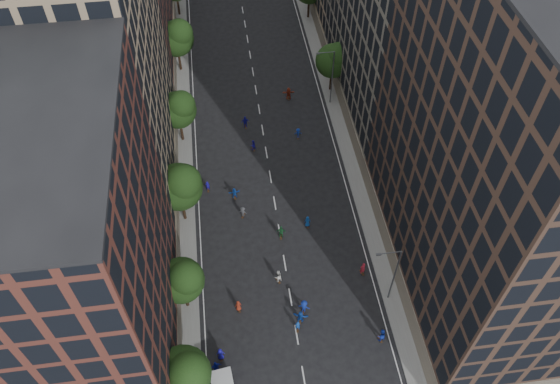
# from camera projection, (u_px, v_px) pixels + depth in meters

# --- Properties ---
(ground) EXTENTS (240.00, 240.00, 0.00)m
(ground) POSITION_uv_depth(u_px,v_px,m) (263.00, 132.00, 76.94)
(ground) COLOR black
(ground) RESTS_ON ground
(sidewalk_left) EXTENTS (4.00, 105.00, 0.15)m
(sidewalk_left) POSITION_uv_depth(u_px,v_px,m) (177.00, 105.00, 80.66)
(sidewalk_left) COLOR slate
(sidewalk_left) RESTS_ON ground
(sidewalk_right) EXTENTS (4.00, 105.00, 0.15)m
(sidewalk_right) POSITION_uv_depth(u_px,v_px,m) (336.00, 91.00, 82.74)
(sidewalk_right) COLOR slate
(sidewalk_right) RESTS_ON ground
(bldg_left_a) EXTENTS (14.00, 22.00, 30.00)m
(bldg_left_a) POSITION_uv_depth(u_px,v_px,m) (71.00, 260.00, 45.24)
(bldg_left_a) COLOR #53281F
(bldg_left_a) RESTS_ON ground
(bldg_left_b) EXTENTS (14.00, 26.00, 34.00)m
(bldg_left_b) POSITION_uv_depth(u_px,v_px,m) (91.00, 66.00, 59.13)
(bldg_left_b) COLOR #927C60
(bldg_left_b) RESTS_ON ground
(bldg_right_a) EXTENTS (14.00, 30.00, 36.00)m
(bldg_right_a) POSITION_uv_depth(u_px,v_px,m) (500.00, 157.00, 48.82)
(bldg_right_a) COLOR #412C22
(bldg_right_a) RESTS_ON ground
(bldg_right_b) EXTENTS (14.00, 28.00, 33.00)m
(bldg_right_b) POSITION_uv_depth(u_px,v_px,m) (406.00, 1.00, 68.59)
(bldg_right_b) COLOR #645E52
(bldg_right_b) RESTS_ON ground
(tree_left_0) EXTENTS (5.20, 5.20, 8.83)m
(tree_left_0) POSITION_uv_depth(u_px,v_px,m) (184.00, 374.00, 48.23)
(tree_left_0) COLOR black
(tree_left_0) RESTS_ON ground
(tree_left_1) EXTENTS (4.80, 4.80, 8.21)m
(tree_left_1) POSITION_uv_depth(u_px,v_px,m) (183.00, 279.00, 54.97)
(tree_left_1) COLOR black
(tree_left_1) RESTS_ON ground
(tree_left_2) EXTENTS (5.60, 5.60, 9.45)m
(tree_left_2) POSITION_uv_depth(u_px,v_px,m) (180.00, 186.00, 62.05)
(tree_left_2) COLOR black
(tree_left_2) RESTS_ON ground
(tree_left_3) EXTENTS (5.00, 5.00, 8.58)m
(tree_left_3) POSITION_uv_depth(u_px,v_px,m) (179.00, 108.00, 71.46)
(tree_left_3) COLOR black
(tree_left_3) RESTS_ON ground
(tree_left_4) EXTENTS (5.40, 5.40, 9.08)m
(tree_left_4) POSITION_uv_depth(u_px,v_px,m) (177.00, 37.00, 81.51)
(tree_left_4) COLOR black
(tree_left_4) RESTS_ON ground
(tree_right_a) EXTENTS (5.00, 5.00, 8.39)m
(tree_right_a) POSITION_uv_depth(u_px,v_px,m) (334.00, 59.00, 78.68)
(tree_right_a) COLOR black
(tree_right_a) RESTS_ON ground
(streetlamp_near) EXTENTS (2.64, 0.22, 9.06)m
(streetlamp_near) POSITION_uv_depth(u_px,v_px,m) (393.00, 273.00, 55.92)
(streetlamp_near) COLOR #595B60
(streetlamp_near) RESTS_ON ground
(streetlamp_far) EXTENTS (2.64, 0.22, 9.06)m
(streetlamp_far) POSITION_uv_depth(u_px,v_px,m) (331.00, 75.00, 77.11)
(streetlamp_far) COLOR #595B60
(streetlamp_far) RESTS_ON ground
(skater_0) EXTENTS (0.84, 0.55, 1.72)m
(skater_0) POSITION_uv_depth(u_px,v_px,m) (221.00, 354.00, 54.76)
(skater_0) COLOR #1A14A3
(skater_0) RESTS_ON ground
(skater_1) EXTENTS (0.60, 0.43, 1.52)m
(skater_1) POSITION_uv_depth(u_px,v_px,m) (298.00, 326.00, 56.88)
(skater_1) COLOR #1548B0
(skater_1) RESTS_ON ground
(skater_2) EXTENTS (1.11, 0.96, 1.93)m
(skater_2) POSITION_uv_depth(u_px,v_px,m) (381.00, 335.00, 55.96)
(skater_2) COLOR #132AA1
(skater_2) RESTS_ON ground
(skater_3) EXTENTS (1.41, 1.13, 1.91)m
(skater_3) POSITION_uv_depth(u_px,v_px,m) (304.00, 307.00, 58.09)
(skater_3) COLOR navy
(skater_3) RESTS_ON ground
(skater_4) EXTENTS (1.20, 0.77, 1.90)m
(skater_4) POSITION_uv_depth(u_px,v_px,m) (216.00, 367.00, 53.80)
(skater_4) COLOR #131C9D
(skater_4) RESTS_ON ground
(skater_5) EXTENTS (1.71, 1.01, 1.75)m
(skater_5) POSITION_uv_depth(u_px,v_px,m) (301.00, 317.00, 57.41)
(skater_5) COLOR #1545B1
(skater_5) RESTS_ON ground
(skater_6) EXTENTS (0.83, 0.62, 1.54)m
(skater_6) POSITION_uv_depth(u_px,v_px,m) (238.00, 306.00, 58.37)
(skater_6) COLOR maroon
(skater_6) RESTS_ON ground
(skater_7) EXTENTS (0.77, 0.63, 1.84)m
(skater_7) POSITION_uv_depth(u_px,v_px,m) (363.00, 268.00, 61.24)
(skater_7) COLOR #AC1C2D
(skater_7) RESTS_ON ground
(skater_8) EXTENTS (1.09, 0.98, 1.84)m
(skater_8) POSITION_uv_depth(u_px,v_px,m) (278.00, 277.00, 60.56)
(skater_8) COLOR silver
(skater_8) RESTS_ON ground
(skater_9) EXTENTS (1.15, 0.94, 1.55)m
(skater_9) POSITION_uv_depth(u_px,v_px,m) (243.00, 212.00, 66.65)
(skater_9) COLOR #434448
(skater_9) RESTS_ON ground
(skater_10) EXTENTS (1.22, 0.73, 1.95)m
(skater_10) POSITION_uv_depth(u_px,v_px,m) (281.00, 232.00, 64.45)
(skater_10) COLOR #1A562A
(skater_10) RESTS_ON ground
(skater_11) EXTENTS (1.50, 0.61, 1.57)m
(skater_11) POSITION_uv_depth(u_px,v_px,m) (234.00, 193.00, 68.60)
(skater_11) COLOR blue
(skater_11) RESTS_ON ground
(skater_12) EXTENTS (0.80, 0.52, 1.62)m
(skater_12) POSITION_uv_depth(u_px,v_px,m) (308.00, 222.00, 65.66)
(skater_12) COLOR navy
(skater_12) RESTS_ON ground
(skater_13) EXTENTS (0.57, 0.37, 1.55)m
(skater_13) POSITION_uv_depth(u_px,v_px,m) (208.00, 186.00, 69.38)
(skater_13) COLOR #1B139B
(skater_13) RESTS_ON ground
(skater_14) EXTENTS (0.91, 0.80, 1.58)m
(skater_14) POSITION_uv_depth(u_px,v_px,m) (253.00, 145.00, 74.13)
(skater_14) COLOR #1C15AA
(skater_14) RESTS_ON ground
(skater_15) EXTENTS (1.06, 0.67, 1.57)m
(skater_15) POSITION_uv_depth(u_px,v_px,m) (298.00, 133.00, 75.67)
(skater_15) COLOR #1331A1
(skater_15) RESTS_ON ground
(skater_16) EXTENTS (1.13, 0.49, 1.90)m
(skater_16) POSITION_uv_depth(u_px,v_px,m) (245.00, 122.00, 76.90)
(skater_16) COLOR #1814A9
(skater_16) RESTS_ON ground
(skater_17) EXTENTS (1.82, 0.65, 1.93)m
(skater_17) POSITION_uv_depth(u_px,v_px,m) (289.00, 94.00, 80.94)
(skater_17) COLOR #A1331A
(skater_17) RESTS_ON ground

